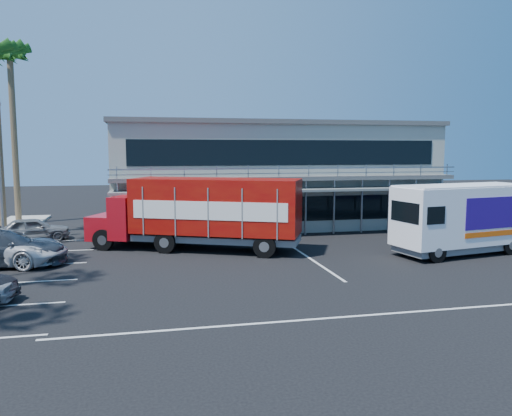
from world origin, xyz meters
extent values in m
plane|color=black|center=(0.00, 0.00, 0.00)|extent=(120.00, 120.00, 0.00)
cube|color=#A4A99B|center=(3.00, 15.00, 3.50)|extent=(22.00, 10.00, 7.00)
cube|color=#515454|center=(3.00, 15.00, 7.15)|extent=(22.40, 10.40, 0.30)
cube|color=#515454|center=(3.00, 9.40, 3.60)|extent=(22.00, 1.20, 0.25)
cube|color=gray|center=(3.00, 8.85, 4.10)|extent=(22.00, 0.08, 0.90)
cube|color=slate|center=(3.00, 9.10, 2.90)|extent=(22.00, 1.80, 0.15)
cube|color=black|center=(3.00, 9.98, 1.60)|extent=(20.00, 0.06, 1.60)
cube|color=black|center=(3.00, 9.98, 5.20)|extent=(20.00, 0.06, 1.60)
cylinder|color=brown|center=(-15.10, 18.50, 6.00)|extent=(0.44, 0.44, 12.00)
sphere|color=#175117|center=(-15.10, 18.50, 12.20)|extent=(1.10, 1.10, 1.10)
cylinder|color=gray|center=(-14.20, 11.00, 4.00)|extent=(0.14, 0.14, 8.00)
cube|color=#A20D15|center=(-8.00, 8.14, 1.10)|extent=(2.43, 2.90, 1.32)
cube|color=#A20D15|center=(-6.89, 7.64, 1.71)|extent=(2.15, 2.97, 2.32)
cube|color=black|center=(-6.89, 7.64, 2.37)|extent=(1.02, 2.16, 0.77)
cube|color=#991509|center=(-2.27, 5.53, 2.43)|extent=(9.18, 6.17, 2.87)
cube|color=slate|center=(-2.27, 5.53, 0.72)|extent=(9.01, 5.79, 0.33)
cube|color=white|center=(-2.85, 4.27, 2.32)|extent=(7.40, 3.39, 0.94)
cube|color=white|center=(-1.70, 6.80, 2.32)|extent=(7.40, 3.39, 0.94)
cylinder|color=black|center=(-8.20, 6.90, 0.57)|extent=(1.16, 0.73, 1.15)
cylinder|color=black|center=(-7.20, 9.11, 0.57)|extent=(1.16, 0.73, 1.15)
cylinder|color=black|center=(-4.99, 5.43, 0.57)|extent=(1.16, 0.73, 1.15)
cylinder|color=black|center=(-3.98, 7.64, 0.57)|extent=(1.16, 0.73, 1.15)
cylinder|color=black|center=(-0.17, 3.24, 0.57)|extent=(1.16, 0.73, 1.15)
cylinder|color=black|center=(0.84, 5.45, 0.57)|extent=(1.16, 0.73, 1.15)
cube|color=white|center=(10.00, 2.00, 2.05)|extent=(7.68, 3.78, 2.94)
cube|color=slate|center=(10.00, 2.00, 0.42)|extent=(7.34, 3.48, 0.37)
cube|color=black|center=(6.40, 1.35, 2.36)|extent=(0.43, 2.04, 1.00)
cube|color=white|center=(10.00, 2.00, 3.55)|extent=(7.52, 3.71, 0.08)
cube|color=#290D77|center=(11.05, 0.89, 2.26)|extent=(3.72, 0.70, 1.57)
cube|color=#290D77|center=(10.60, 3.40, 2.26)|extent=(3.72, 0.70, 1.57)
cube|color=#F2590C|center=(11.05, 0.89, 1.21)|extent=(3.72, 0.69, 0.26)
cylinder|color=black|center=(7.61, 0.44, 0.50)|extent=(1.04, 0.45, 1.01)
cylinder|color=black|center=(7.22, 2.63, 0.50)|extent=(1.04, 0.45, 1.01)
cylinder|color=black|center=(12.37, 1.30, 0.50)|extent=(1.04, 0.45, 1.01)
cylinder|color=black|center=(11.97, 3.49, 0.50)|extent=(1.04, 0.45, 1.01)
imported|color=silver|center=(-12.50, 4.40, 0.80)|extent=(6.31, 4.20, 1.61)
imported|color=#2E353E|center=(-12.50, 4.00, 0.85)|extent=(5.98, 2.75, 1.69)
imported|color=slate|center=(-12.50, 10.80, 0.70)|extent=(4.34, 2.43, 1.39)
camera|label=1|loc=(-5.80, -20.58, 5.34)|focal=35.00mm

